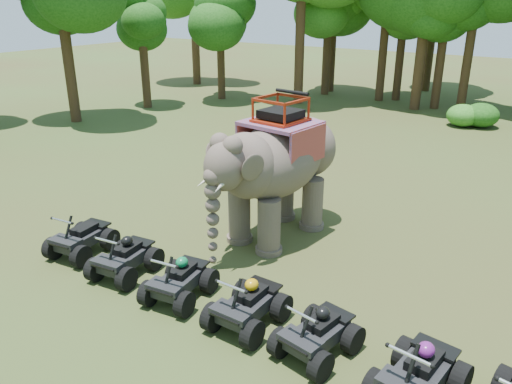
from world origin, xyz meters
TOP-DOWN VIEW (x-y plane):
  - ground at (0.00, 0.00)m, footprint 110.00×110.00m
  - elephant at (-0.33, 2.77)m, footprint 2.66×5.07m
  - atv_0 at (-4.03, -1.20)m, footprint 1.42×1.81m
  - atv_1 at (-2.23, -1.30)m, footprint 1.42×1.80m
  - atv_2 at (-0.41, -1.32)m, footprint 1.42×1.79m
  - atv_3 at (1.46, -1.26)m, footprint 1.24×1.70m
  - atv_4 at (3.10, -1.26)m, footprint 1.43×1.80m
  - atv_5 at (5.08, -1.32)m, footprint 1.49×1.91m
  - tree_0 at (0.00, 23.14)m, footprint 5.23×5.23m
  - tree_21 at (-17.03, 8.46)m, footprint 6.23×6.23m
  - tree_22 at (-16.48, 13.38)m, footprint 4.84×4.84m
  - tree_23 at (-14.39, 18.25)m, footprint 4.70×4.70m
  - tree_24 at (-9.37, 19.86)m, footprint 6.75×6.75m
  - tree_25 at (-5.34, 23.66)m, footprint 5.54×5.54m
  - tree_26 at (-3.88, 29.09)m, footprint 6.60×6.60m
  - tree_28 at (-4.46, 24.45)m, footprint 5.14×5.14m
  - tree_29 at (-2.49, 22.24)m, footprint 6.89×6.89m
  - tree_34 at (-1.54, 23.15)m, footprint 5.17×5.17m
  - tree_38 at (-19.74, 21.94)m, footprint 7.07×7.07m
  - tree_39 at (-9.37, 23.65)m, footprint 5.22×5.22m
  - tree_40 at (-9.61, 24.98)m, footprint 5.58×5.58m

SIDE VIEW (x-z plane):
  - ground at x=0.00m, z-range 0.00..0.00m
  - atv_4 at x=3.10m, z-range 0.00..1.21m
  - atv_2 at x=-0.41m, z-range 0.00..1.21m
  - atv_1 at x=-2.23m, z-range 0.00..1.22m
  - atv_0 at x=-4.03m, z-range 0.00..1.24m
  - atv_3 at x=1.46m, z-range 0.00..1.26m
  - atv_5 at x=5.08m, z-range 0.00..1.31m
  - elephant at x=-0.33m, z-range 0.00..4.09m
  - tree_23 at x=-14.39m, z-range 0.00..6.72m
  - tree_22 at x=-16.48m, z-range 0.00..6.91m
  - tree_28 at x=-4.46m, z-range 0.00..7.35m
  - tree_34 at x=-1.54m, z-range 0.00..7.39m
  - tree_39 at x=-9.37m, z-range 0.00..7.46m
  - tree_0 at x=0.00m, z-range 0.00..7.47m
  - tree_25 at x=-5.34m, z-range 0.00..7.92m
  - tree_40 at x=-9.61m, z-range 0.00..7.97m
  - tree_21 at x=-17.03m, z-range 0.00..8.91m
  - tree_26 at x=-3.88m, z-range 0.00..9.42m
  - tree_24 at x=-9.37m, z-range 0.00..9.64m
  - tree_29 at x=-2.49m, z-range 0.00..9.84m
  - tree_38 at x=-19.74m, z-range 0.00..10.10m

